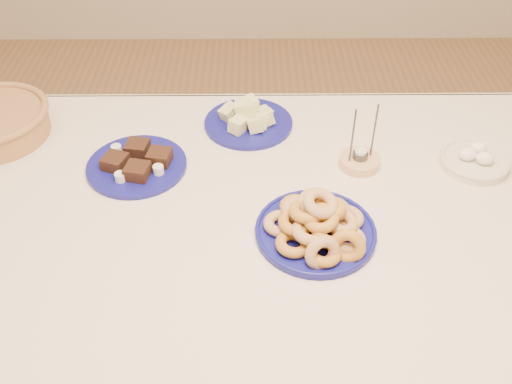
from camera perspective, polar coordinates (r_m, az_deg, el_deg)
ground at (r=2.03m, az=-0.01°, el=-17.43°), size 5.00×5.00×0.00m
dining_table at (r=1.52m, az=-0.01°, el=-4.62°), size 1.71×1.11×0.75m
donut_platter at (r=1.36m, az=6.16°, el=-3.34°), size 0.34×0.34×0.13m
melon_plate at (r=1.73m, az=-0.81°, el=7.28°), size 0.32×0.32×0.09m
brownie_plate at (r=1.60m, az=-11.83°, el=2.79°), size 0.36×0.36×0.05m
candle_holder at (r=1.60m, az=10.31°, el=3.14°), size 0.15×0.15×0.19m
egg_bowl at (r=1.68m, az=21.02°, el=3.02°), size 0.23×0.23×0.06m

